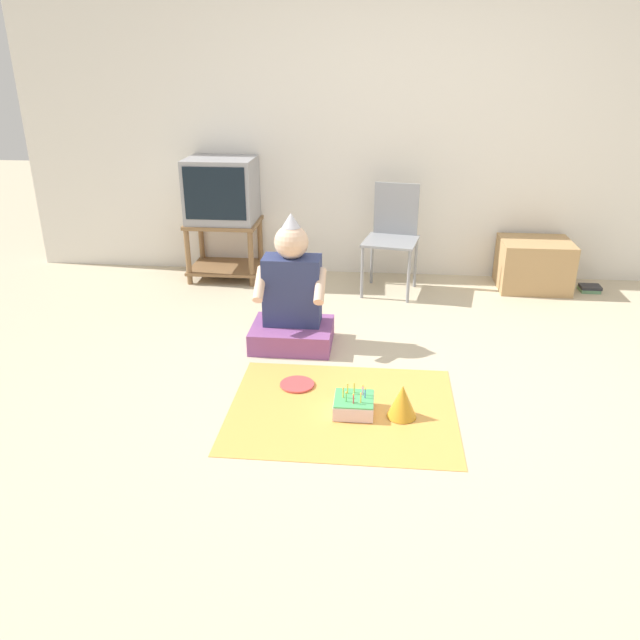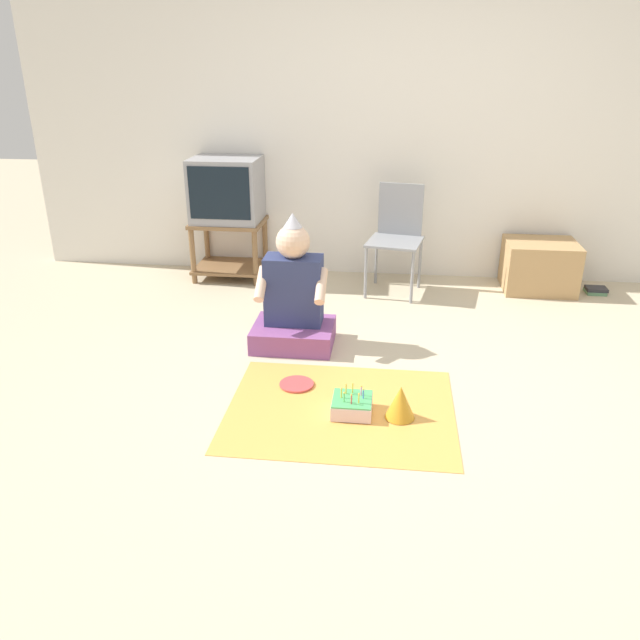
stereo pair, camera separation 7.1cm
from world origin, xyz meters
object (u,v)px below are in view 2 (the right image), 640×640
person_seated (294,301)px  party_hat_blue (400,402)px  birthday_cake (352,405)px  folding_chair (397,232)px  paper_plate (297,384)px  book_pile (596,290)px  cardboard_box_stack (539,266)px  tv (227,190)px

person_seated → party_hat_blue: person_seated is taller
birthday_cake → party_hat_blue: 0.26m
birthday_cake → folding_chair: bearing=83.9°
birthday_cake → paper_plate: 0.43m
book_pile → paper_plate: (-2.15, -1.79, -0.01)m
folding_chair → cardboard_box_stack: bearing=6.8°
book_pile → paper_plate: book_pile is taller
book_pile → party_hat_blue: size_ratio=0.89×
birthday_cake → paper_plate: size_ratio=1.06×
cardboard_box_stack → paper_plate: size_ratio=2.80×
person_seated → birthday_cake: bearing=-62.2°
cardboard_box_stack → tv: bearing=179.4°
book_pile → person_seated: 2.57m
tv → paper_plate: 2.17m
cardboard_box_stack → book_pile: (0.45, -0.04, -0.17)m
person_seated → paper_plate: (0.10, -0.58, -0.29)m
cardboard_box_stack → paper_plate: 2.50m
person_seated → party_hat_blue: (0.69, -0.86, -0.20)m
party_hat_blue → paper_plate: (-0.59, 0.28, -0.08)m
tv → birthday_cake: 2.53m
folding_chair → birthday_cake: size_ratio=4.00×
cardboard_box_stack → person_seated: (-1.80, -1.26, 0.10)m
folding_chair → book_pile: 1.67m
birthday_cake → party_hat_blue: bearing=-3.9°
tv → person_seated: size_ratio=0.63×
folding_chair → party_hat_blue: 2.01m
cardboard_box_stack → person_seated: size_ratio=0.64×
book_pile → birthday_cake: bearing=-131.4°
folding_chair → party_hat_blue: (0.04, -1.98, -0.39)m
person_seated → party_hat_blue: 1.12m
cardboard_box_stack → person_seated: bearing=-145.1°
folding_chair → person_seated: person_seated is taller
paper_plate → birthday_cake: bearing=-37.9°
folding_chair → party_hat_blue: size_ratio=4.67×
birthday_cake → book_pile: bearing=48.6°
party_hat_blue → paper_plate: size_ratio=0.91×
paper_plate → book_pile: bearing=39.8°
tv → book_pile: bearing=-1.3°
book_pile → person_seated: person_seated is taller
tv → book_pile: size_ratio=3.42×
cardboard_box_stack → party_hat_blue: cardboard_box_stack is taller
folding_chair → paper_plate: size_ratio=4.25×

